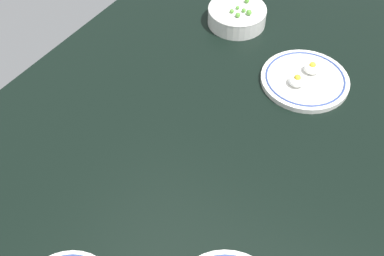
# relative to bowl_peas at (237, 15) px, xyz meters

# --- Properties ---
(dining_table) EXTENTS (1.57, 0.98, 0.04)m
(dining_table) POSITION_rel_bowl_peas_xyz_m (0.43, 0.12, -0.05)
(dining_table) COLOR black
(dining_table) RESTS_ON ground
(bowl_peas) EXTENTS (0.17, 0.17, 0.06)m
(bowl_peas) POSITION_rel_bowl_peas_xyz_m (0.00, 0.00, 0.00)
(bowl_peas) COLOR white
(bowl_peas) RESTS_ON dining_table
(plate_eggs) EXTENTS (0.23, 0.23, 0.04)m
(plate_eggs) POSITION_rel_bowl_peas_xyz_m (0.12, 0.27, -0.02)
(plate_eggs) COLOR white
(plate_eggs) RESTS_ON dining_table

